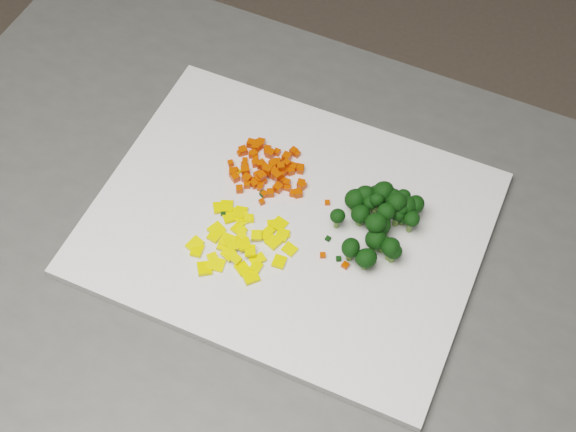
# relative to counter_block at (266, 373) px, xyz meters

# --- Properties ---
(counter_block) EXTENTS (1.16, 0.98, 0.90)m
(counter_block) POSITION_rel_counter_block_xyz_m (0.00, 0.00, 0.00)
(counter_block) COLOR #484946
(counter_block) RESTS_ON ground
(cutting_board) EXTENTS (0.56, 0.49, 0.01)m
(cutting_board) POSITION_rel_counter_block_xyz_m (0.04, 0.01, 0.46)
(cutting_board) COLOR silver
(cutting_board) RESTS_ON counter_block
(carrot_pile) EXTENTS (0.10, 0.10, 0.03)m
(carrot_pile) POSITION_rel_counter_block_xyz_m (0.01, 0.08, 0.48)
(carrot_pile) COLOR red
(carrot_pile) RESTS_ON cutting_board
(pepper_pile) EXTENTS (0.12, 0.12, 0.02)m
(pepper_pile) POSITION_rel_counter_block_xyz_m (-0.01, -0.03, 0.47)
(pepper_pile) COLOR yellow
(pepper_pile) RESTS_ON cutting_board
(broccoli_pile) EXTENTS (0.12, 0.12, 0.06)m
(broccoli_pile) POSITION_rel_counter_block_xyz_m (0.15, 0.01, 0.49)
(broccoli_pile) COLOR black
(broccoli_pile) RESTS_ON cutting_board
(carrot_cube_0) EXTENTS (0.01, 0.01, 0.01)m
(carrot_cube_0) POSITION_rel_counter_block_xyz_m (-0.00, 0.09, 0.47)
(carrot_cube_0) COLOR red
(carrot_cube_0) RESTS_ON carrot_pile
(carrot_cube_1) EXTENTS (0.01, 0.01, 0.01)m
(carrot_cube_1) POSITION_rel_counter_block_xyz_m (0.01, 0.08, 0.47)
(carrot_cube_1) COLOR red
(carrot_cube_1) RESTS_ON carrot_pile
(carrot_cube_2) EXTENTS (0.01, 0.01, 0.01)m
(carrot_cube_2) POSITION_rel_counter_block_xyz_m (0.02, 0.08, 0.47)
(carrot_cube_2) COLOR red
(carrot_cube_2) RESTS_ON carrot_pile
(carrot_cube_3) EXTENTS (0.01, 0.01, 0.01)m
(carrot_cube_3) POSITION_rel_counter_block_xyz_m (0.01, 0.08, 0.48)
(carrot_cube_3) COLOR red
(carrot_cube_3) RESTS_ON carrot_pile
(carrot_cube_4) EXTENTS (0.01, 0.01, 0.01)m
(carrot_cube_4) POSITION_rel_counter_block_xyz_m (0.05, 0.07, 0.47)
(carrot_cube_4) COLOR red
(carrot_cube_4) RESTS_ON carrot_pile
(carrot_cube_5) EXTENTS (0.01, 0.01, 0.01)m
(carrot_cube_5) POSITION_rel_counter_block_xyz_m (-0.03, 0.10, 0.47)
(carrot_cube_5) COLOR red
(carrot_cube_5) RESTS_ON carrot_pile
(carrot_cube_6) EXTENTS (0.01, 0.01, 0.01)m
(carrot_cube_6) POSITION_rel_counter_block_xyz_m (-0.00, 0.07, 0.47)
(carrot_cube_6) COLOR red
(carrot_cube_6) RESTS_ON carrot_pile
(carrot_cube_7) EXTENTS (0.01, 0.01, 0.01)m
(carrot_cube_7) POSITION_rel_counter_block_xyz_m (0.01, 0.11, 0.47)
(carrot_cube_7) COLOR red
(carrot_cube_7) RESTS_ON carrot_pile
(carrot_cube_8) EXTENTS (0.01, 0.01, 0.01)m
(carrot_cube_8) POSITION_rel_counter_block_xyz_m (-0.04, 0.08, 0.47)
(carrot_cube_8) COLOR red
(carrot_cube_8) RESTS_ON carrot_pile
(carrot_cube_9) EXTENTS (0.01, 0.01, 0.01)m
(carrot_cube_9) POSITION_rel_counter_block_xyz_m (0.01, 0.05, 0.47)
(carrot_cube_9) COLOR red
(carrot_cube_9) RESTS_ON carrot_pile
(carrot_cube_10) EXTENTS (0.01, 0.01, 0.01)m
(carrot_cube_10) POSITION_rel_counter_block_xyz_m (-0.02, 0.11, 0.47)
(carrot_cube_10) COLOR red
(carrot_cube_10) RESTS_ON carrot_pile
(carrot_cube_11) EXTENTS (0.01, 0.01, 0.01)m
(carrot_cube_11) POSITION_rel_counter_block_xyz_m (0.05, 0.09, 0.47)
(carrot_cube_11) COLOR red
(carrot_cube_11) RESTS_ON carrot_pile
(carrot_cube_12) EXTENTS (0.01, 0.01, 0.01)m
(carrot_cube_12) POSITION_rel_counter_block_xyz_m (0.01, 0.08, 0.47)
(carrot_cube_12) COLOR red
(carrot_cube_12) RESTS_ON carrot_pile
(carrot_cube_13) EXTENTS (0.01, 0.01, 0.01)m
(carrot_cube_13) POSITION_rel_counter_block_xyz_m (-0.03, 0.11, 0.47)
(carrot_cube_13) COLOR red
(carrot_cube_13) RESTS_ON carrot_pile
(carrot_cube_14) EXTENTS (0.01, 0.01, 0.01)m
(carrot_cube_14) POSITION_rel_counter_block_xyz_m (-0.01, 0.06, 0.47)
(carrot_cube_14) COLOR red
(carrot_cube_14) RESTS_ON carrot_pile
(carrot_cube_15) EXTENTS (0.01, 0.01, 0.01)m
(carrot_cube_15) POSITION_rel_counter_block_xyz_m (-0.03, 0.07, 0.47)
(carrot_cube_15) COLOR red
(carrot_cube_15) RESTS_ON carrot_pile
(carrot_cube_16) EXTENTS (0.01, 0.01, 0.01)m
(carrot_cube_16) POSITION_rel_counter_block_xyz_m (-0.04, 0.09, 0.47)
(carrot_cube_16) COLOR red
(carrot_cube_16) RESTS_ON carrot_pile
(carrot_cube_17) EXTENTS (0.01, 0.01, 0.01)m
(carrot_cube_17) POSITION_rel_counter_block_xyz_m (0.04, 0.05, 0.47)
(carrot_cube_17) COLOR red
(carrot_cube_17) RESTS_ON carrot_pile
(carrot_cube_18) EXTENTS (0.01, 0.01, 0.01)m
(carrot_cube_18) POSITION_rel_counter_block_xyz_m (0.00, 0.12, 0.47)
(carrot_cube_18) COLOR red
(carrot_cube_18) RESTS_ON carrot_pile
(carrot_cube_19) EXTENTS (0.01, 0.01, 0.01)m
(carrot_cube_19) POSITION_rel_counter_block_xyz_m (0.03, 0.12, 0.47)
(carrot_cube_19) COLOR red
(carrot_cube_19) RESTS_ON carrot_pile
(carrot_cube_20) EXTENTS (0.01, 0.01, 0.01)m
(carrot_cube_20) POSITION_rel_counter_block_xyz_m (-0.02, 0.12, 0.47)
(carrot_cube_20) COLOR red
(carrot_cube_20) RESTS_ON carrot_pile
(carrot_cube_21) EXTENTS (0.01, 0.01, 0.01)m
(carrot_cube_21) POSITION_rel_counter_block_xyz_m (-0.00, 0.05, 0.47)
(carrot_cube_21) COLOR red
(carrot_cube_21) RESTS_ON carrot_pile
(carrot_cube_22) EXTENTS (0.01, 0.01, 0.01)m
(carrot_cube_22) POSITION_rel_counter_block_xyz_m (0.02, 0.09, 0.47)
(carrot_cube_22) COLOR red
(carrot_cube_22) RESTS_ON carrot_pile
(carrot_cube_23) EXTENTS (0.01, 0.01, 0.01)m
(carrot_cube_23) POSITION_rel_counter_block_xyz_m (0.01, 0.08, 0.48)
(carrot_cube_23) COLOR red
(carrot_cube_23) RESTS_ON carrot_pile
(carrot_cube_24) EXTENTS (0.01, 0.01, 0.01)m
(carrot_cube_24) POSITION_rel_counter_block_xyz_m (-0.01, 0.10, 0.47)
(carrot_cube_24) COLOR red
(carrot_cube_24) RESTS_ON carrot_pile
(carrot_cube_25) EXTENTS (0.01, 0.01, 0.01)m
(carrot_cube_25) POSITION_rel_counter_block_xyz_m (0.02, 0.09, 0.47)
(carrot_cube_25) COLOR red
(carrot_cube_25) RESTS_ON carrot_pile
(carrot_cube_26) EXTENTS (0.01, 0.01, 0.01)m
(carrot_cube_26) POSITION_rel_counter_block_xyz_m (0.02, 0.07, 0.47)
(carrot_cube_26) COLOR red
(carrot_cube_26) RESTS_ON carrot_pile
(carrot_cube_27) EXTENTS (0.01, 0.01, 0.01)m
(carrot_cube_27) POSITION_rel_counter_block_xyz_m (-0.01, 0.12, 0.47)
(carrot_cube_27) COLOR red
(carrot_cube_27) RESTS_ON carrot_pile
(carrot_cube_28) EXTENTS (0.01, 0.01, 0.01)m
(carrot_cube_28) POSITION_rel_counter_block_xyz_m (-0.02, 0.11, 0.47)
(carrot_cube_28) COLOR red
(carrot_cube_28) RESTS_ON carrot_pile
(carrot_cube_29) EXTENTS (0.01, 0.01, 0.01)m
(carrot_cube_29) POSITION_rel_counter_block_xyz_m (-0.02, 0.07, 0.47)
(carrot_cube_29) COLOR red
(carrot_cube_29) RESTS_ON carrot_pile
(carrot_cube_30) EXTENTS (0.01, 0.01, 0.01)m
(carrot_cube_30) POSITION_rel_counter_block_xyz_m (0.03, 0.07, 0.47)
(carrot_cube_30) COLOR red
(carrot_cube_30) RESTS_ON carrot_pile
(carrot_cube_31) EXTENTS (0.01, 0.01, 0.01)m
(carrot_cube_31) POSITION_rel_counter_block_xyz_m (0.00, 0.11, 0.47)
(carrot_cube_31) COLOR red
(carrot_cube_31) RESTS_ON carrot_pile
(carrot_cube_32) EXTENTS (0.01, 0.01, 0.01)m
(carrot_cube_32) POSITION_rel_counter_block_xyz_m (0.03, 0.11, 0.47)
(carrot_cube_32) COLOR red
(carrot_cube_32) RESTS_ON carrot_pile
(carrot_cube_33) EXTENTS (0.01, 0.01, 0.01)m
(carrot_cube_33) POSITION_rel_counter_block_xyz_m (-0.01, 0.09, 0.47)
(carrot_cube_33) COLOR red
(carrot_cube_33) RESTS_ON carrot_pile
(carrot_cube_34) EXTENTS (0.01, 0.01, 0.01)m
(carrot_cube_34) POSITION_rel_counter_block_xyz_m (0.03, 0.08, 0.47)
(carrot_cube_34) COLOR red
(carrot_cube_34) RESTS_ON carrot_pile
(carrot_cube_35) EXTENTS (0.01, 0.01, 0.01)m
(carrot_cube_35) POSITION_rel_counter_block_xyz_m (-0.03, 0.09, 0.47)
(carrot_cube_35) COLOR red
(carrot_cube_35) RESTS_ON carrot_pile
(carrot_cube_36) EXTENTS (0.01, 0.01, 0.01)m
(carrot_cube_36) POSITION_rel_counter_block_xyz_m (0.02, 0.07, 0.47)
(carrot_cube_36) COLOR red
(carrot_cube_36) RESTS_ON carrot_pile
(carrot_cube_37) EXTENTS (0.01, 0.01, 0.01)m
(carrot_cube_37) POSITION_rel_counter_block_xyz_m (0.02, 0.06, 0.47)
(carrot_cube_37) COLOR red
(carrot_cube_37) RESTS_ON carrot_pile
(carrot_cube_38) EXTENTS (0.01, 0.01, 0.01)m
(carrot_cube_38) POSITION_rel_counter_block_xyz_m (0.04, 0.11, 0.47)
(carrot_cube_38) COLOR red
(carrot_cube_38) RESTS_ON carrot_pile
(carrot_cube_39) EXTENTS (0.01, 0.01, 0.01)m
(carrot_cube_39) POSITION_rel_counter_block_xyz_m (0.01, 0.09, 0.48)
(carrot_cube_39) COLOR red
(carrot_cube_39) RESTS_ON carrot_pile
(carrot_cube_40) EXTENTS (0.01, 0.01, 0.01)m
(carrot_cube_40) POSITION_rel_counter_block_xyz_m (0.05, 0.05, 0.47)
(carrot_cube_40) COLOR red
(carrot_cube_40) RESTS_ON carrot_pile
(carrot_cube_41) EXTENTS (0.01, 0.01, 0.01)m
(carrot_cube_41) POSITION_rel_counter_block_xyz_m (-0.02, 0.12, 0.47)
(carrot_cube_41) COLOR red
(carrot_cube_41) RESTS_ON carrot_pile
(carrot_cube_42) EXTENTS (0.01, 0.01, 0.01)m
(carrot_cube_42) POSITION_rel_counter_block_xyz_m (-0.03, 0.05, 0.47)
(carrot_cube_42) COLOR red
(carrot_cube_42) RESTS_ON carrot_pile
(carrot_cube_43) EXTENTS (0.01, 0.01, 0.01)m
(carrot_cube_43) POSITION_rel_counter_block_xyz_m (-0.02, 0.06, 0.47)
(carrot_cube_43) COLOR red
(carrot_cube_43) RESTS_ON carrot_pile
(carrot_cube_44) EXTENTS (0.01, 0.01, 0.01)m
(carrot_cube_44) POSITION_rel_counter_block_xyz_m (0.05, 0.06, 0.47)
(carrot_cube_44) COLOR red
(carrot_cube_44) RESTS_ON carrot_pile
(carrot_cube_45) EXTENTS (0.01, 0.01, 0.01)m
(carrot_cube_45) POSITION_rel_counter_block_xyz_m (0.01, 0.08, 0.48)
(carrot_cube_45) COLOR red
(carrot_cube_45) RESTS_ON carrot_pile
(carrot_cube_46) EXTENTS (0.01, 0.01, 0.01)m
(carrot_cube_46) POSITION_rel_counter_block_xyz_m (-0.01, 0.09, 0.47)
(carrot_cube_46) COLOR red
(carrot_cube_46) RESTS_ON carrot_pile
(carrot_cube_47) EXTENTS (0.01, 0.01, 0.01)m
(carrot_cube_47) POSITION_rel_counter_block_xyz_m (0.02, 0.08, 0.47)
(carrot_cube_47) COLOR red
(carrot_cube_47) RESTS_ON carrot_pile
(carrot_cube_48) EXTENTS (0.01, 0.01, 0.01)m
(carrot_cube_48) POSITION_rel_counter_block_xyz_m (0.01, 0.11, 0.47)
(carrot_cube_48) COLOR red
(carrot_cube_48) RESTS_ON carrot_pile
(carrot_cube_49) EXTENTS (0.01, 0.01, 0.01)m
(carrot_cube_49) POSITION_rel_counter_block_xyz_m (-0.02, 0.08, 0.47)
(carrot_cube_49) COLOR red
(carrot_cube_49) RESTS_ON carrot_pile
(carrot_cube_50) EXTENTS (0.01, 0.01, 0.01)m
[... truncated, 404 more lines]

